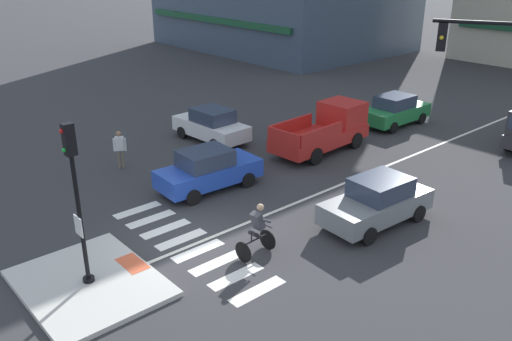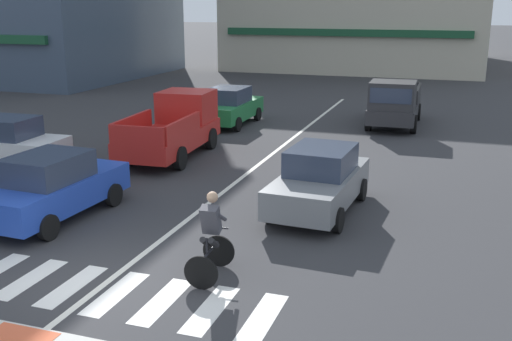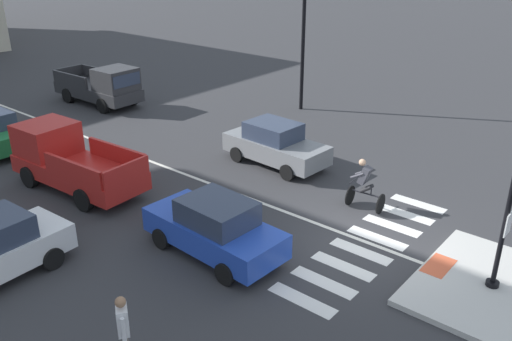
{
  "view_description": "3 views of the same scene",
  "coord_description": "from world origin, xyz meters",
  "px_view_note": "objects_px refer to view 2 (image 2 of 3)",
  "views": [
    {
      "loc": [
        12.52,
        -8.39,
        8.66
      ],
      "look_at": [
        -1.25,
        3.63,
        1.12
      ],
      "focal_mm": 37.4,
      "sensor_mm": 36.0,
      "label": 1
    },
    {
      "loc": [
        6.11,
        -8.95,
        5.13
      ],
      "look_at": [
        1.4,
        5.01,
        1.03
      ],
      "focal_mm": 42.26,
      "sensor_mm": 36.0,
      "label": 2
    },
    {
      "loc": [
        -12.12,
        -6.16,
        8.01
      ],
      "look_at": [
        -0.36,
        3.6,
        1.34
      ],
      "focal_mm": 37.59,
      "sensor_mm": 36.0,
      "label": 3
    }
  ],
  "objects_px": {
    "car_grey_eastbound_mid": "(320,180)",
    "pickup_truck_charcoal_eastbound_distant": "(394,104)",
    "car_green_westbound_distant": "(230,106)",
    "cyclist": "(211,234)",
    "car_blue_westbound_near": "(52,187)",
    "car_white_cross_left": "(3,143)",
    "pickup_truck_red_westbound_far": "(175,127)"
  },
  "relations": [
    {
      "from": "car_blue_westbound_near",
      "to": "pickup_truck_charcoal_eastbound_distant",
      "type": "height_order",
      "value": "pickup_truck_charcoal_eastbound_distant"
    },
    {
      "from": "car_grey_eastbound_mid",
      "to": "pickup_truck_charcoal_eastbound_distant",
      "type": "relative_size",
      "value": 0.82
    },
    {
      "from": "car_grey_eastbound_mid",
      "to": "pickup_truck_charcoal_eastbound_distant",
      "type": "distance_m",
      "value": 11.65
    },
    {
      "from": "car_blue_westbound_near",
      "to": "pickup_truck_charcoal_eastbound_distant",
      "type": "bearing_deg",
      "value": 64.99
    },
    {
      "from": "car_white_cross_left",
      "to": "cyclist",
      "type": "distance_m",
      "value": 10.87
    },
    {
      "from": "car_blue_westbound_near",
      "to": "cyclist",
      "type": "relative_size",
      "value": 2.48
    },
    {
      "from": "car_grey_eastbound_mid",
      "to": "pickup_truck_red_westbound_far",
      "type": "relative_size",
      "value": 0.81
    },
    {
      "from": "car_blue_westbound_near",
      "to": "car_grey_eastbound_mid",
      "type": "height_order",
      "value": "same"
    },
    {
      "from": "cyclist",
      "to": "car_green_westbound_distant",
      "type": "bearing_deg",
      "value": 109.73
    },
    {
      "from": "car_green_westbound_distant",
      "to": "cyclist",
      "type": "bearing_deg",
      "value": -70.27
    },
    {
      "from": "cyclist",
      "to": "pickup_truck_red_westbound_far",
      "type": "bearing_deg",
      "value": 119.89
    },
    {
      "from": "car_green_westbound_distant",
      "to": "cyclist",
      "type": "relative_size",
      "value": 2.45
    },
    {
      "from": "car_blue_westbound_near",
      "to": "cyclist",
      "type": "xyz_separation_m",
      "value": [
        4.95,
        -1.8,
        0.06
      ]
    },
    {
      "from": "car_white_cross_left",
      "to": "car_grey_eastbound_mid",
      "type": "xyz_separation_m",
      "value": [
        10.59,
        -0.9,
        0.0
      ]
    },
    {
      "from": "pickup_truck_charcoal_eastbound_distant",
      "to": "pickup_truck_red_westbound_far",
      "type": "distance_m",
      "value": 9.96
    },
    {
      "from": "car_green_westbound_distant",
      "to": "pickup_truck_red_westbound_far",
      "type": "bearing_deg",
      "value": -88.73
    },
    {
      "from": "car_white_cross_left",
      "to": "pickup_truck_red_westbound_far",
      "type": "bearing_deg",
      "value": 36.78
    },
    {
      "from": "car_white_cross_left",
      "to": "car_grey_eastbound_mid",
      "type": "bearing_deg",
      "value": -4.86
    },
    {
      "from": "pickup_truck_red_westbound_far",
      "to": "cyclist",
      "type": "relative_size",
      "value": 3.1
    },
    {
      "from": "pickup_truck_red_westbound_far",
      "to": "pickup_truck_charcoal_eastbound_distant",
      "type": "bearing_deg",
      "value": 47.79
    },
    {
      "from": "car_green_westbound_distant",
      "to": "car_blue_westbound_near",
      "type": "bearing_deg",
      "value": -89.24
    },
    {
      "from": "cyclist",
      "to": "car_blue_westbound_near",
      "type": "bearing_deg",
      "value": 160.0
    },
    {
      "from": "pickup_truck_charcoal_eastbound_distant",
      "to": "cyclist",
      "type": "height_order",
      "value": "pickup_truck_charcoal_eastbound_distant"
    },
    {
      "from": "car_grey_eastbound_mid",
      "to": "cyclist",
      "type": "distance_m",
      "value": 4.57
    },
    {
      "from": "pickup_truck_red_westbound_far",
      "to": "car_grey_eastbound_mid",
      "type": "bearing_deg",
      "value": -34.84
    },
    {
      "from": "car_blue_westbound_near",
      "to": "pickup_truck_red_westbound_far",
      "type": "distance_m",
      "value": 6.88
    },
    {
      "from": "pickup_truck_red_westbound_far",
      "to": "car_green_westbound_distant",
      "type": "bearing_deg",
      "value": 91.27
    },
    {
      "from": "car_blue_westbound_near",
      "to": "car_grey_eastbound_mid",
      "type": "distance_m",
      "value": 6.61
    },
    {
      "from": "car_white_cross_left",
      "to": "car_green_westbound_distant",
      "type": "relative_size",
      "value": 1.01
    },
    {
      "from": "car_green_westbound_distant",
      "to": "car_grey_eastbound_mid",
      "type": "height_order",
      "value": "same"
    },
    {
      "from": "car_green_westbound_distant",
      "to": "pickup_truck_red_westbound_far",
      "type": "relative_size",
      "value": 0.79
    },
    {
      "from": "car_white_cross_left",
      "to": "car_blue_westbound_near",
      "type": "distance_m",
      "value": 5.74
    }
  ]
}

